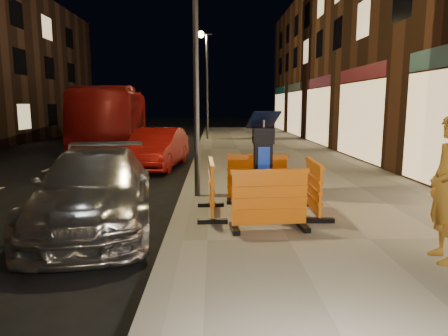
{
  "coord_description": "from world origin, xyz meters",
  "views": [
    {
      "loc": [
        0.63,
        -5.8,
        2.19
      ],
      "look_at": [
        0.8,
        1.0,
        1.1
      ],
      "focal_mm": 32.0,
      "sensor_mm": 36.0,
      "label": 1
    }
  ],
  "objects_px": {
    "parking_kiosk": "(263,167)",
    "barrier_front": "(270,200)",
    "barrier_kerbside": "(211,188)",
    "car_red": "(157,168)",
    "bus_doubledecker": "(116,146)",
    "barrier_back": "(257,178)",
    "barrier_bldgside": "(313,187)",
    "car_silver": "(97,225)"
  },
  "relations": [
    {
      "from": "car_silver",
      "to": "barrier_bldgside",
      "type": "bearing_deg",
      "value": -7.1
    },
    {
      "from": "barrier_bldgside",
      "to": "barrier_kerbside",
      "type": "bearing_deg",
      "value": 92.15
    },
    {
      "from": "barrier_back",
      "to": "car_red",
      "type": "xyz_separation_m",
      "value": [
        -2.87,
        5.54,
        -0.65
      ]
    },
    {
      "from": "barrier_front",
      "to": "car_silver",
      "type": "relative_size",
      "value": 0.27
    },
    {
      "from": "parking_kiosk",
      "to": "bus_doubledecker",
      "type": "xyz_separation_m",
      "value": [
        -6.07,
        13.85,
        -1.05
      ]
    },
    {
      "from": "parking_kiosk",
      "to": "barrier_front",
      "type": "distance_m",
      "value": 1.03
    },
    {
      "from": "barrier_front",
      "to": "car_red",
      "type": "distance_m",
      "value": 8.0
    },
    {
      "from": "parking_kiosk",
      "to": "barrier_bldgside",
      "type": "distance_m",
      "value": 1.03
    },
    {
      "from": "barrier_bldgside",
      "to": "car_silver",
      "type": "bearing_deg",
      "value": 94.25
    },
    {
      "from": "parking_kiosk",
      "to": "car_silver",
      "type": "bearing_deg",
      "value": -177.1
    },
    {
      "from": "barrier_kerbside",
      "to": "barrier_bldgside",
      "type": "xyz_separation_m",
      "value": [
        1.9,
        0.0,
        0.0
      ]
    },
    {
      "from": "barrier_back",
      "to": "bus_doubledecker",
      "type": "distance_m",
      "value": 14.27
    },
    {
      "from": "parking_kiosk",
      "to": "car_red",
      "type": "xyz_separation_m",
      "value": [
        -2.87,
        6.49,
        -1.05
      ]
    },
    {
      "from": "barrier_front",
      "to": "car_silver",
      "type": "bearing_deg",
      "value": 160.34
    },
    {
      "from": "barrier_front",
      "to": "barrier_kerbside",
      "type": "height_order",
      "value": "same"
    },
    {
      "from": "parking_kiosk",
      "to": "barrier_front",
      "type": "bearing_deg",
      "value": -89.85
    },
    {
      "from": "parking_kiosk",
      "to": "barrier_kerbside",
      "type": "relative_size",
      "value": 1.4
    },
    {
      "from": "bus_doubledecker",
      "to": "barrier_front",
      "type": "bearing_deg",
      "value": -74.13
    },
    {
      "from": "bus_doubledecker",
      "to": "car_red",
      "type": "bearing_deg",
      "value": -72.94
    },
    {
      "from": "parking_kiosk",
      "to": "car_red",
      "type": "relative_size",
      "value": 0.43
    },
    {
      "from": "parking_kiosk",
      "to": "car_silver",
      "type": "relative_size",
      "value": 0.38
    },
    {
      "from": "barrier_front",
      "to": "bus_doubledecker",
      "type": "bearing_deg",
      "value": 107.44
    },
    {
      "from": "barrier_back",
      "to": "barrier_kerbside",
      "type": "distance_m",
      "value": 1.34
    },
    {
      "from": "car_red",
      "to": "barrier_back",
      "type": "bearing_deg",
      "value": -55.91
    },
    {
      "from": "barrier_kerbside",
      "to": "car_red",
      "type": "height_order",
      "value": "barrier_kerbside"
    },
    {
      "from": "barrier_front",
      "to": "barrier_back",
      "type": "bearing_deg",
      "value": 85.15
    },
    {
      "from": "parking_kiosk",
      "to": "barrier_front",
      "type": "height_order",
      "value": "parking_kiosk"
    },
    {
      "from": "parking_kiosk",
      "to": "barrier_back",
      "type": "height_order",
      "value": "parking_kiosk"
    },
    {
      "from": "barrier_kerbside",
      "to": "car_silver",
      "type": "bearing_deg",
      "value": 92.15
    },
    {
      "from": "barrier_kerbside",
      "to": "car_red",
      "type": "bearing_deg",
      "value": 14.62
    },
    {
      "from": "barrier_back",
      "to": "bus_doubledecker",
      "type": "relative_size",
      "value": 0.12
    },
    {
      "from": "parking_kiosk",
      "to": "barrier_bldgside",
      "type": "relative_size",
      "value": 1.4
    },
    {
      "from": "barrier_bldgside",
      "to": "bus_doubledecker",
      "type": "relative_size",
      "value": 0.12
    },
    {
      "from": "barrier_back",
      "to": "car_red",
      "type": "relative_size",
      "value": 0.31
    },
    {
      "from": "car_red",
      "to": "bus_doubledecker",
      "type": "xyz_separation_m",
      "value": [
        -3.2,
        7.36,
        0.0
      ]
    },
    {
      "from": "barrier_kerbside",
      "to": "bus_doubledecker",
      "type": "bearing_deg",
      "value": 18.43
    },
    {
      "from": "barrier_kerbside",
      "to": "car_red",
      "type": "xyz_separation_m",
      "value": [
        -1.92,
        6.49,
        -0.65
      ]
    },
    {
      "from": "parking_kiosk",
      "to": "barrier_back",
      "type": "xyz_separation_m",
      "value": [
        0.0,
        0.95,
        -0.4
      ]
    },
    {
      "from": "barrier_front",
      "to": "barrier_kerbside",
      "type": "xyz_separation_m",
      "value": [
        -0.95,
        0.95,
        0.0
      ]
    },
    {
      "from": "barrier_front",
      "to": "car_silver",
      "type": "height_order",
      "value": "barrier_front"
    },
    {
      "from": "barrier_bldgside",
      "to": "bus_doubledecker",
      "type": "height_order",
      "value": "bus_doubledecker"
    },
    {
      "from": "barrier_back",
      "to": "parking_kiosk",
      "type": "bearing_deg",
      "value": -86.85
    }
  ]
}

